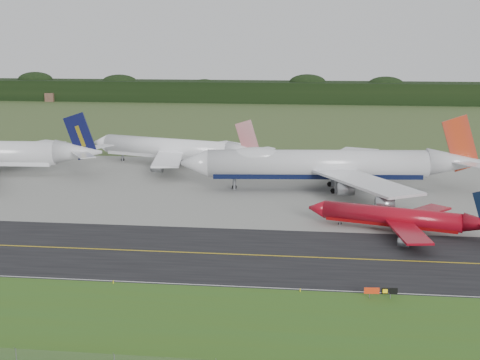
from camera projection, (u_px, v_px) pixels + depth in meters
name	position (u px, v px, depth m)	size (l,w,h in m)	color
ground	(289.00, 249.00, 122.38)	(600.00, 600.00, 0.00)	#384721
grass_verge	(276.00, 332.00, 88.42)	(400.00, 30.00, 0.01)	#3C5F1C
taxiway	(288.00, 256.00, 118.50)	(400.00, 32.00, 0.02)	black
apron	(298.00, 188.00, 171.86)	(400.00, 78.00, 0.01)	gray
taxiway_centreline	(288.00, 256.00, 118.49)	(400.00, 0.40, 0.00)	gold
taxiway_edge_line	(283.00, 288.00, 103.45)	(400.00, 0.25, 0.00)	silver
horizon_treeline	(312.00, 93.00, 386.85)	(700.00, 25.00, 12.00)	black
jet_ba_747	(328.00, 164.00, 168.08)	(76.78, 63.26, 19.29)	silver
jet_red_737	(402.00, 218.00, 132.67)	(37.66, 30.00, 10.35)	maroon
jet_star_tail	(175.00, 149.00, 199.69)	(56.43, 46.10, 15.14)	white
taxiway_sign	(381.00, 291.00, 99.36)	(4.96, 0.61, 1.65)	slate
edge_marker_left	(113.00, 282.00, 105.55)	(0.16, 0.16, 0.50)	yellow
edge_marker_center	(300.00, 290.00, 102.12)	(0.16, 0.16, 0.50)	yellow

